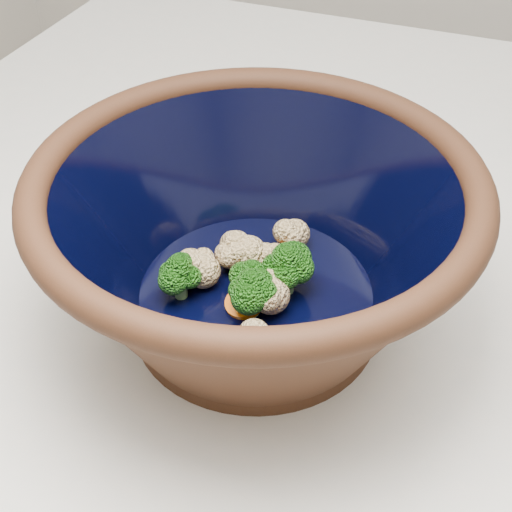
# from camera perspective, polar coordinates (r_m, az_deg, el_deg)

# --- Properties ---
(counter) EXTENTS (1.20, 1.20, 0.90)m
(counter) POSITION_cam_1_polar(r_m,az_deg,el_deg) (1.06, 5.11, -19.54)
(counter) COLOR white
(counter) RESTS_ON ground
(mixing_bowl) EXTENTS (0.41, 0.41, 0.16)m
(mixing_bowl) POSITION_cam_1_polar(r_m,az_deg,el_deg) (0.59, -0.00, 1.15)
(mixing_bowl) COLOR black
(mixing_bowl) RESTS_ON counter
(vegetable_pile) EXTENTS (0.16, 0.18, 0.05)m
(vegetable_pile) POSITION_cam_1_polar(r_m,az_deg,el_deg) (0.61, -0.53, -1.32)
(vegetable_pile) COLOR #608442
(vegetable_pile) RESTS_ON mixing_bowl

